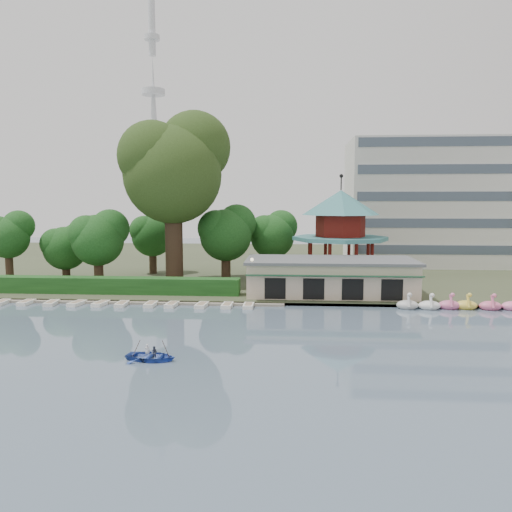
# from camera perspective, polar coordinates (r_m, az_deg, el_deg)

# --- Properties ---
(ground_plane) EXTENTS (220.00, 220.00, 0.00)m
(ground_plane) POSITION_cam_1_polar(r_m,az_deg,el_deg) (35.40, -5.39, -11.26)
(ground_plane) COLOR slate
(ground_plane) RESTS_ON ground
(shore) EXTENTS (220.00, 70.00, 0.40)m
(shore) POSITION_cam_1_polar(r_m,az_deg,el_deg) (86.12, 0.26, -0.71)
(shore) COLOR #424930
(shore) RESTS_ON ground
(embankment) EXTENTS (220.00, 0.60, 0.30)m
(embankment) POSITION_cam_1_polar(r_m,az_deg,el_deg) (51.97, -2.26, -5.39)
(embankment) COLOR gray
(embankment) RESTS_ON ground
(dock) EXTENTS (34.00, 1.60, 0.24)m
(dock) POSITION_cam_1_polar(r_m,az_deg,el_deg) (54.50, -14.97, -5.09)
(dock) COLOR gray
(dock) RESTS_ON ground
(boathouse) EXTENTS (18.60, 9.39, 3.90)m
(boathouse) POSITION_cam_1_polar(r_m,az_deg,el_deg) (56.06, 8.48, -2.30)
(boathouse) COLOR beige
(boathouse) RESTS_ON shore
(pavilion) EXTENTS (12.40, 12.40, 13.50)m
(pavilion) POSITION_cam_1_polar(r_m,az_deg,el_deg) (65.68, 9.62, 3.42)
(pavilion) COLOR beige
(pavilion) RESTS_ON shore
(office_building) EXTENTS (38.00, 18.00, 20.00)m
(office_building) POSITION_cam_1_polar(r_m,az_deg,el_deg) (86.63, 22.32, 5.19)
(office_building) COLOR silver
(office_building) RESTS_ON shore
(broadcast_tower) EXTENTS (8.00, 8.00, 96.00)m
(broadcast_tower) POSITION_cam_1_polar(r_m,az_deg,el_deg) (181.23, -11.57, 13.53)
(broadcast_tower) COLOR silver
(broadcast_tower) RESTS_ON ground
(hedge) EXTENTS (30.00, 2.00, 1.80)m
(hedge) POSITION_cam_1_polar(r_m,az_deg,el_deg) (58.36, -16.74, -3.22)
(hedge) COLOR #1E521C
(hedge) RESTS_ON shore
(lamp_post) EXTENTS (0.36, 0.36, 4.28)m
(lamp_post) POSITION_cam_1_polar(r_m,az_deg,el_deg) (52.96, -0.46, -1.66)
(lamp_post) COLOR black
(lamp_post) RESTS_ON shore
(big_tree) EXTENTS (13.33, 12.42, 21.57)m
(big_tree) POSITION_cam_1_polar(r_m,az_deg,el_deg) (63.32, -9.32, 10.16)
(big_tree) COLOR #3A281C
(big_tree) RESTS_ON shore
(small_trees) EXTENTS (39.26, 16.35, 9.88)m
(small_trees) POSITION_cam_1_polar(r_m,az_deg,el_deg) (67.27, -11.30, 2.37)
(small_trees) COLOR #3A281C
(small_trees) RESTS_ON shore
(swan_boats) EXTENTS (15.67, 2.18, 1.92)m
(swan_boats) POSITION_cam_1_polar(r_m,az_deg,el_deg) (54.01, 23.42, -5.20)
(swan_boats) COLOR silver
(swan_boats) RESTS_ON ground
(moored_rowboats) EXTENTS (29.21, 2.64, 0.36)m
(moored_rowboats) POSITION_cam_1_polar(r_m,az_deg,el_deg) (53.49, -16.09, -5.27)
(moored_rowboats) COLOR white
(moored_rowboats) RESTS_ON ground
(rowboat_with_passengers) EXTENTS (5.26, 4.12, 2.01)m
(rowboat_with_passengers) POSITION_cam_1_polar(r_m,az_deg,el_deg) (34.89, -11.92, -10.78)
(rowboat_with_passengers) COLOR #3352B0
(rowboat_with_passengers) RESTS_ON ground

